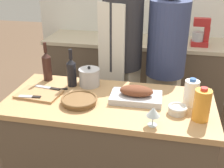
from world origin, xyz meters
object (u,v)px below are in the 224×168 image
at_px(wine_glass_left, 153,112).
at_px(stand_mixer, 200,34).
at_px(knife_paring, 31,97).
at_px(juice_jug, 202,105).
at_px(milk_jug, 191,93).
at_px(condiment_bottle_tall, 139,36).
at_px(mixing_bowl, 178,109).
at_px(wicker_basket, 79,100).
at_px(knife_chef, 49,88).
at_px(person_cook_guest, 166,62).
at_px(condiment_bottle_short, 132,31).
at_px(stock_pot, 89,77).
at_px(wine_bottle_green, 71,72).
at_px(roasting_pan, 136,95).
at_px(knife_bread, 59,90).
at_px(cutting_board, 39,94).
at_px(person_cook_aproned, 122,53).
at_px(wine_bottle_dark, 47,65).

relative_size(wine_glass_left, stand_mixer, 0.41).
bearing_deg(knife_paring, juice_jug, -1.68).
bearing_deg(milk_jug, condiment_bottle_tall, 111.57).
relative_size(milk_jug, wine_glass_left, 1.59).
height_order(mixing_bowl, knife_paring, mixing_bowl).
height_order(wicker_basket, condiment_bottle_tall, condiment_bottle_tall).
distance_m(wicker_basket, mixing_bowl, 0.67).
distance_m(milk_jug, knife_chef, 1.05).
height_order(wine_glass_left, knife_chef, wine_glass_left).
bearing_deg(juice_jug, person_cook_guest, 105.41).
bearing_deg(wine_glass_left, stand_mixer, 76.87).
distance_m(milk_jug, condiment_bottle_short, 1.60).
distance_m(stock_pot, wine_bottle_green, 0.15).
distance_m(wicker_basket, knife_paring, 0.36).
bearing_deg(wine_bottle_green, knife_chef, -141.17).
bearing_deg(person_cook_guest, knife_chef, -127.80).
distance_m(roasting_pan, knife_bread, 0.60).
height_order(roasting_pan, cutting_board, roasting_pan).
bearing_deg(wine_glass_left, roasting_pan, 115.01).
distance_m(stock_pot, milk_jug, 0.78).
xyz_separation_m(mixing_bowl, condiment_bottle_tall, (-0.42, 1.43, 0.09)).
bearing_deg(wine_glass_left, knife_paring, 169.61).
distance_m(wicker_basket, person_cook_aproned, 0.83).
height_order(wine_glass_left, condiment_bottle_short, condiment_bottle_short).
bearing_deg(wine_bottle_dark, juice_jug, -17.96).
bearing_deg(mixing_bowl, knife_bread, 169.43).
distance_m(mixing_bowl, milk_jug, 0.17).
height_order(wicker_basket, person_cook_guest, person_cook_guest).
height_order(milk_jug, wine_glass_left, milk_jug).
bearing_deg(knife_chef, condiment_bottle_short, 73.53).
height_order(cutting_board, wine_glass_left, wine_glass_left).
bearing_deg(condiment_bottle_tall, wine_bottle_green, -108.58).
distance_m(wicker_basket, stock_pot, 0.31).
bearing_deg(wicker_basket, wine_bottle_dark, 138.25).
relative_size(wicker_basket, knife_bread, 1.79).
distance_m(cutting_board, knife_chef, 0.10).
relative_size(cutting_board, knife_paring, 2.00).
relative_size(cutting_board, stand_mixer, 1.08).
height_order(knife_bread, condiment_bottle_tall, condiment_bottle_tall).
relative_size(cutting_board, juice_jug, 1.47).
bearing_deg(condiment_bottle_tall, milk_jug, -68.43).
relative_size(stand_mixer, person_cook_aproned, 0.17).
height_order(wine_glass_left, person_cook_aproned, person_cook_aproned).
relative_size(wine_bottle_dark, person_cook_guest, 0.19).
xyz_separation_m(wine_bottle_dark, condiment_bottle_short, (0.52, 1.28, -0.01)).
distance_m(wicker_basket, cutting_board, 0.34).
bearing_deg(mixing_bowl, wine_bottle_green, 161.76).
xyz_separation_m(juice_jug, person_cook_guest, (-0.25, 0.89, -0.06)).
relative_size(cutting_board, knife_bread, 2.30).
relative_size(wine_bottle_green, wine_bottle_dark, 0.94).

